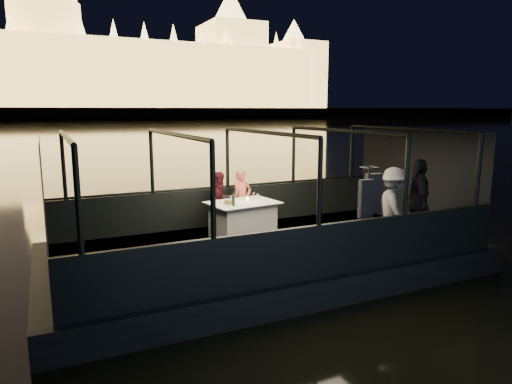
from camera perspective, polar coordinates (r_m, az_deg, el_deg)
name	(u,v)px	position (r m, az deg, el deg)	size (l,w,h in m)	color
river_water	(66,129)	(88.20, -22.65, 7.33)	(500.00, 500.00, 0.00)	black
boat_hull	(264,269)	(9.53, 1.03, -9.60)	(8.60, 4.40, 1.00)	black
boat_deck	(264,247)	(9.38, 1.04, -6.84)	(8.00, 4.00, 0.04)	black
gunwale_port	(228,206)	(11.04, -3.52, -1.73)	(8.00, 0.08, 0.90)	black
gunwale_starboard	(318,252)	(7.58, 7.77, -7.40)	(8.00, 0.08, 0.90)	black
cabin_glass_port	(227,158)	(10.86, -3.59, 4.22)	(8.00, 0.02, 1.40)	#99B2B2
cabin_glass_starboard	(320,182)	(7.31, 7.99, 1.22)	(8.00, 0.02, 1.40)	#99B2B2
cabin_roof_glass	(265,132)	(8.98, 1.09, 7.46)	(8.00, 4.00, 0.02)	#99B2B2
end_wall_fore	(45,208)	(8.21, -24.91, -1.86)	(0.02, 4.00, 2.30)	black
end_wall_aft	(416,178)	(11.42, 19.40, 1.68)	(0.02, 4.00, 2.30)	black
canopy_ribs	(264,190)	(9.11, 1.07, 0.22)	(8.00, 4.00, 2.30)	black
embankment	(50,115)	(218.10, -24.30, 8.73)	(400.00, 140.00, 6.00)	#423D33
parliament_building	(46,36)	(184.90, -24.75, 17.32)	(220.00, 32.00, 60.00)	#F2D18C
dining_table_central	(243,219)	(9.96, -1.67, -3.41)	(1.45, 1.05, 0.77)	silver
chair_port_left	(233,212)	(10.33, -2.89, -2.55)	(0.37, 0.37, 0.79)	black
chair_port_right	(244,210)	(10.57, -1.47, -2.25)	(0.43, 0.43, 0.93)	black
coat_stand	(368,213)	(8.50, 13.77, -2.51)	(0.49, 0.39, 1.77)	black
person_woman_coral	(242,196)	(10.65, -1.74, -0.51)	(0.49, 0.33, 1.36)	#D0624B
person_man_maroon	(220,198)	(10.45, -4.47, -0.75)	(0.65, 0.50, 1.35)	#45131B
passenger_stripe	(393,207)	(9.40, 16.78, -1.77)	(1.06, 0.60, 1.64)	silver
passenger_dark	(417,206)	(9.58, 19.50, -1.70)	(1.06, 0.44, 1.80)	black
wine_bottle	(233,199)	(9.44, -2.84, -0.89)	(0.06, 0.06, 0.30)	#133516
bread_basket	(229,202)	(9.70, -3.42, -1.26)	(0.18, 0.18, 0.07)	olive
amber_candle	(248,200)	(9.94, -1.06, -0.96)	(0.06, 0.06, 0.08)	#FF963F
plate_near	(264,202)	(9.85, 1.07, -1.26)	(0.24, 0.24, 0.02)	silver
plate_far	(230,202)	(9.82, -3.32, -1.30)	(0.21, 0.21, 0.01)	silver
wine_glass_white	(232,200)	(9.59, -3.07, -1.05)	(0.06, 0.06, 0.19)	silver
wine_glass_red	(254,196)	(10.06, -0.30, -0.50)	(0.06, 0.06, 0.17)	white
wine_glass_empty	(257,199)	(9.74, 0.18, -0.86)	(0.07, 0.07, 0.20)	silver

